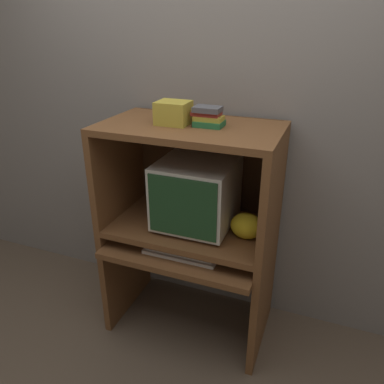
# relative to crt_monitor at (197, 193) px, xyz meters

# --- Properties ---
(ground_plane) EXTENTS (12.00, 12.00, 0.00)m
(ground_plane) POSITION_rel_crt_monitor_xyz_m (-0.03, -0.30, -0.94)
(ground_plane) COLOR brown
(wall_back) EXTENTS (6.00, 0.06, 2.60)m
(wall_back) POSITION_rel_crt_monitor_xyz_m (-0.03, 0.33, 0.36)
(wall_back) COLOR gray
(wall_back) RESTS_ON ground_plane
(desk_base) EXTENTS (0.97, 0.63, 0.64)m
(desk_base) POSITION_rel_crt_monitor_xyz_m (-0.03, -0.06, -0.54)
(desk_base) COLOR brown
(desk_base) RESTS_ON ground_plane
(desk_monitor_shelf) EXTENTS (0.97, 0.57, 0.10)m
(desk_monitor_shelf) POSITION_rel_crt_monitor_xyz_m (-0.03, -0.01, -0.23)
(desk_monitor_shelf) COLOR brown
(desk_monitor_shelf) RESTS_ON desk_base
(hutch_upper) EXTENTS (0.97, 0.57, 0.59)m
(hutch_upper) POSITION_rel_crt_monitor_xyz_m (-0.03, 0.02, 0.19)
(hutch_upper) COLOR brown
(hutch_upper) RESTS_ON desk_monitor_shelf
(crt_monitor) EXTENTS (0.42, 0.44, 0.39)m
(crt_monitor) POSITION_rel_crt_monitor_xyz_m (0.00, 0.00, 0.00)
(crt_monitor) COLOR beige
(crt_monitor) RESTS_ON desk_monitor_shelf
(keyboard) EXTENTS (0.43, 0.16, 0.03)m
(keyboard) POSITION_rel_crt_monitor_xyz_m (-0.02, -0.19, -0.29)
(keyboard) COLOR beige
(keyboard) RESTS_ON desk_base
(mouse) EXTENTS (0.07, 0.05, 0.03)m
(mouse) POSITION_rel_crt_monitor_xyz_m (0.26, -0.20, -0.29)
(mouse) COLOR black
(mouse) RESTS_ON desk_base
(snack_bag) EXTENTS (0.18, 0.13, 0.15)m
(snack_bag) POSITION_rel_crt_monitor_xyz_m (0.31, -0.05, -0.13)
(snack_bag) COLOR gold
(snack_bag) RESTS_ON desk_monitor_shelf
(book_stack) EXTENTS (0.16, 0.11, 0.10)m
(book_stack) POSITION_rel_crt_monitor_xyz_m (0.06, -0.00, 0.44)
(book_stack) COLOR #236638
(book_stack) RESTS_ON hutch_upper
(storage_box) EXTENTS (0.17, 0.14, 0.12)m
(storage_box) POSITION_rel_crt_monitor_xyz_m (-0.12, -0.03, 0.45)
(storage_box) COLOR gold
(storage_box) RESTS_ON hutch_upper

